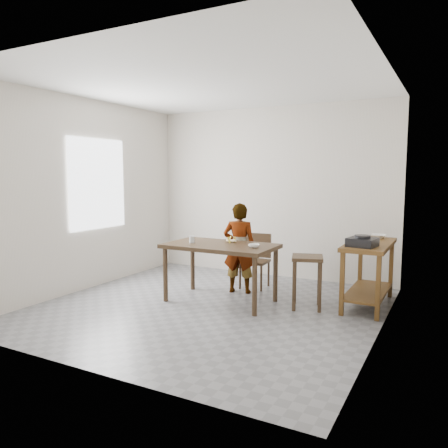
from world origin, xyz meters
The scene contains 17 objects.
floor centered at (0.00, 0.00, -0.02)m, with size 4.00×4.00×0.04m, color slate.
ceiling centered at (0.00, 0.00, 2.72)m, with size 4.00×4.00×0.04m, color white.
wall_back centered at (0.00, 2.02, 1.35)m, with size 4.00×0.04×2.70m, color beige.
wall_front centered at (0.00, -2.02, 1.35)m, with size 4.00×0.04×2.70m, color beige.
wall_left centered at (-2.02, 0.00, 1.35)m, with size 0.04×4.00×2.70m, color beige.
wall_right centered at (2.02, 0.00, 1.35)m, with size 0.04×4.00×2.70m, color beige.
window_pane centered at (-1.97, 0.20, 1.50)m, with size 0.02×1.10×1.30m, color white.
dining_table centered at (0.00, 0.30, 0.38)m, with size 1.40×0.80×0.75m, color #392919, non-canonical shape.
prep_counter centered at (1.72, 1.00, 0.40)m, with size 0.50×1.20×0.80m, color #583918, non-canonical shape.
child centered at (0.02, 0.81, 0.63)m, with size 0.46×0.30×1.25m, color white.
dining_chair centered at (0.11, 1.14, 0.39)m, with size 0.37×0.37×0.78m, color #392919, non-canonical shape.
stool centered at (1.07, 0.55, 0.32)m, with size 0.37×0.37×0.65m, color #392919, non-canonical shape.
glass_tumbler centered at (-0.39, 0.23, 0.79)m, with size 0.07×0.07×0.09m, color silver.
small_bowl centered at (0.49, 0.26, 0.77)m, with size 0.14×0.14×0.04m, color white.
banana centered at (0.06, 0.48, 0.78)m, with size 0.16×0.11×0.06m, color #F4E354, non-canonical shape.
serving_bowl centered at (1.76, 1.45, 0.83)m, with size 0.20×0.20×0.05m, color white.
gas_burner centered at (1.69, 0.66, 0.85)m, with size 0.31×0.31×0.10m, color black.
Camera 1 is at (2.63, -4.55, 1.64)m, focal length 35.00 mm.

